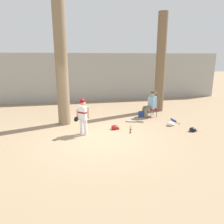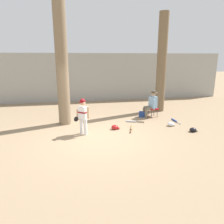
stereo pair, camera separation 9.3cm
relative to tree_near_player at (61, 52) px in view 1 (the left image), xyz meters
name	(u,v)px [view 1 (the left image)]	position (x,y,z in m)	size (l,w,h in m)	color
ground_plane	(99,138)	(1.18, -1.92, -2.90)	(60.00, 60.00, 0.00)	#937A5B
concrete_back_wall	(84,77)	(1.18, 4.71, -1.43)	(18.00, 0.36, 2.93)	#9E9E99
tree_near_player	(61,52)	(0.00, 0.00, 0.00)	(0.76, 0.76, 6.59)	#7F6B51
tree_behind_spectator	(160,68)	(4.74, 1.37, -0.74)	(0.62, 0.62, 4.91)	brown
young_ballplayer	(83,114)	(0.66, -1.43, -2.15)	(0.58, 0.43, 1.31)	white
folding_stool	(152,109)	(3.99, 0.33, -2.53)	(0.45, 0.45, 0.41)	red
seated_spectator	(151,103)	(3.89, 0.32, -2.26)	(0.68, 0.54, 1.20)	#6B6051
handbag_beside_stool	(142,114)	(3.50, 0.33, -2.77)	(0.34, 0.18, 0.26)	navy
bat_blue_youth	(174,120)	(4.65, -0.59, -2.87)	(0.09, 0.73, 0.07)	#2347AD
bat_aluminum_silver	(132,121)	(2.82, -0.36, -2.87)	(0.73, 0.34, 0.07)	#B7BCC6
bat_wood_tan	(131,128)	(2.53, -1.18, -2.87)	(0.35, 0.79, 0.07)	tan
batting_helmet_black	(193,130)	(4.69, -1.94, -2.83)	(0.29, 0.23, 0.17)	black
batting_helmet_red	(115,127)	(1.89, -1.12, -2.82)	(0.32, 0.24, 0.18)	#A81919
batting_helmet_white	(170,124)	(4.19, -1.14, -2.82)	(0.30, 0.23, 0.18)	silver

